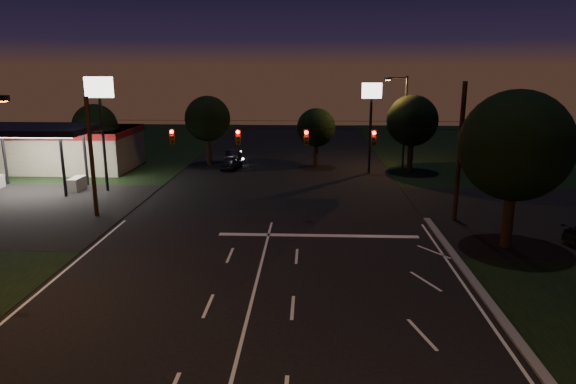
# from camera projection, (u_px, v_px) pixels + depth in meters

# --- Properties ---
(ground) EXTENTS (140.00, 140.00, 0.00)m
(ground) POSITION_uv_depth(u_px,v_px,m) (244.00, 330.00, 19.80)
(ground) COLOR black
(ground) RESTS_ON ground
(cross_street_right) EXTENTS (20.00, 16.00, 0.02)m
(cross_street_right) POSITION_uv_depth(u_px,v_px,m) (570.00, 218.00, 34.45)
(cross_street_right) COLOR black
(cross_street_right) RESTS_ON ground
(stop_bar) EXTENTS (12.00, 0.50, 0.01)m
(stop_bar) POSITION_uv_depth(u_px,v_px,m) (318.00, 235.00, 30.82)
(stop_bar) COLOR silver
(stop_bar) RESTS_ON ground
(utility_pole_right) EXTENTS (0.30, 0.30, 9.00)m
(utility_pole_right) POSITION_uv_depth(u_px,v_px,m) (454.00, 220.00, 33.82)
(utility_pole_right) COLOR black
(utility_pole_right) RESTS_ON ground
(utility_pole_left) EXTENTS (0.28, 0.28, 8.00)m
(utility_pole_left) POSITION_uv_depth(u_px,v_px,m) (97.00, 216.00, 34.87)
(utility_pole_left) COLOR black
(utility_pole_left) RESTS_ON ground
(signal_span) EXTENTS (24.00, 0.40, 1.56)m
(signal_span) POSITION_uv_depth(u_px,v_px,m) (272.00, 136.00, 32.99)
(signal_span) COLOR black
(signal_span) RESTS_ON ground
(gas_station) EXTENTS (14.20, 16.10, 5.25)m
(gas_station) POSITION_uv_depth(u_px,v_px,m) (59.00, 146.00, 49.65)
(gas_station) COLOR gray
(gas_station) RESTS_ON ground
(pole_sign_left_near) EXTENTS (2.20, 0.30, 9.10)m
(pole_sign_left_near) POSITION_uv_depth(u_px,v_px,m) (100.00, 104.00, 40.07)
(pole_sign_left_near) COLOR black
(pole_sign_left_near) RESTS_ON ground
(pole_sign_right) EXTENTS (1.80, 0.30, 8.40)m
(pole_sign_right) POSITION_uv_depth(u_px,v_px,m) (371.00, 107.00, 47.04)
(pole_sign_right) COLOR black
(pole_sign_right) RESTS_ON ground
(street_light_right_far) EXTENTS (2.20, 0.35, 9.00)m
(street_light_right_far) POSITION_uv_depth(u_px,v_px,m) (402.00, 116.00, 49.08)
(street_light_right_far) COLOR black
(street_light_right_far) RESTS_ON ground
(tree_right_near) EXTENTS (6.00, 6.00, 8.76)m
(tree_right_near) POSITION_uv_depth(u_px,v_px,m) (515.00, 147.00, 27.71)
(tree_right_near) COLOR black
(tree_right_near) RESTS_ON ground
(tree_far_a) EXTENTS (4.20, 4.20, 6.42)m
(tree_far_a) POSITION_uv_depth(u_px,v_px,m) (96.00, 127.00, 48.76)
(tree_far_a) COLOR black
(tree_far_a) RESTS_ON ground
(tree_far_b) EXTENTS (4.60, 4.60, 6.98)m
(tree_far_b) POSITION_uv_depth(u_px,v_px,m) (208.00, 119.00, 52.13)
(tree_far_b) COLOR black
(tree_far_b) RESTS_ON ground
(tree_far_c) EXTENTS (3.80, 3.80, 5.86)m
(tree_far_c) POSITION_uv_depth(u_px,v_px,m) (316.00, 128.00, 50.83)
(tree_far_c) COLOR black
(tree_far_c) RESTS_ON ground
(tree_far_d) EXTENTS (4.80, 4.80, 7.30)m
(tree_far_d) POSITION_uv_depth(u_px,v_px,m) (412.00, 121.00, 48.31)
(tree_far_d) COLOR black
(tree_far_d) RESTS_ON ground
(tree_far_e) EXTENTS (4.00, 4.00, 6.18)m
(tree_far_e) POSITION_uv_depth(u_px,v_px,m) (505.00, 132.00, 46.17)
(tree_far_e) COLOR black
(tree_far_e) RESTS_ON ground
(car_oncoming_a) EXTENTS (2.02, 3.87, 1.26)m
(car_oncoming_a) POSITION_uv_depth(u_px,v_px,m) (231.00, 163.00, 50.38)
(car_oncoming_a) COLOR black
(car_oncoming_a) RESTS_ON ground
(car_oncoming_b) EXTENTS (1.53, 4.02, 1.31)m
(car_oncoming_b) POSITION_uv_depth(u_px,v_px,m) (233.00, 155.00, 54.49)
(car_oncoming_b) COLOR black
(car_oncoming_b) RESTS_ON ground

